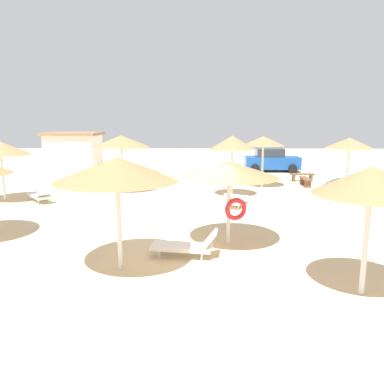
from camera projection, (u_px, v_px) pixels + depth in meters
The scene contains 18 objects.
ground_plane at pixel (190, 252), 10.85m from camera, with size 80.00×80.00×0.00m, color beige.
parasol_0 at pixel (232, 143), 18.14m from camera, with size 2.27×2.27×3.05m.
parasol_1 at pixel (121, 141), 19.51m from camera, with size 3.04×3.04×3.01m.
parasol_2 at pixel (349, 143), 18.76m from camera, with size 2.39×2.39×2.92m.
parasol_3 at pixel (229, 170), 11.06m from camera, with size 3.01×3.01×2.58m.
parasol_4 at pixel (0, 148), 17.15m from camera, with size 2.70×2.70×2.83m.
parasol_6 at pixel (371, 181), 7.75m from camera, with size 2.40×2.40×2.85m.
parasol_7 at pixel (117, 170), 9.04m from camera, with size 3.06×3.06×2.90m.
parasol_9 at pixel (263, 141), 20.81m from camera, with size 2.39×2.39×2.90m.
lounger_0 at pixel (237, 200), 16.43m from camera, with size 1.29×1.99×0.73m.
lounger_1 at pixel (89, 184), 20.46m from camera, with size 1.15×1.97×0.78m.
lounger_2 at pixel (332, 183), 20.71m from camera, with size 1.48×1.96×0.73m.
lounger_3 at pixel (186, 246), 10.39m from camera, with size 1.92×0.89×0.80m.
lounger_4 at pixel (40, 195), 17.41m from camera, with size 1.71×1.87×0.66m.
bench_0 at pixel (302, 176), 23.27m from camera, with size 1.52×0.47×0.49m.
bench_1 at pixel (305, 180), 21.54m from camera, with size 0.45×1.51×0.49m.
parked_car at pixel (271, 160), 27.70m from camera, with size 4.05×2.08×1.72m.
beach_cabana at pixel (74, 152), 26.92m from camera, with size 3.84×3.33×2.93m.
Camera 1 is at (0.21, -10.31, 3.79)m, focal length 34.64 mm.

